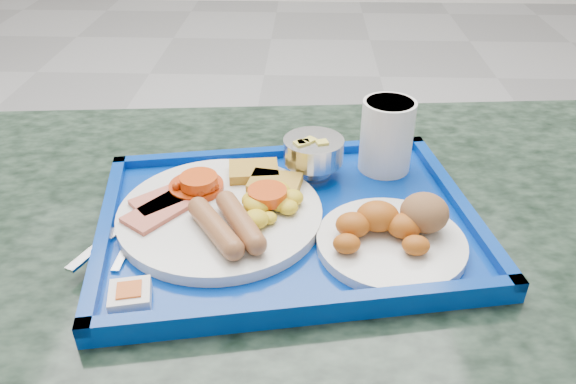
# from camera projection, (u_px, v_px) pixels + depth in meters

# --- Properties ---
(floor) EXTENTS (6.00, 6.00, 0.00)m
(floor) POSITION_uv_depth(u_px,v_px,m) (239.00, 205.00, 2.12)
(floor) COLOR gray
(floor) RESTS_ON ground
(table) EXTENTS (1.26, 0.90, 0.75)m
(table) POSITION_uv_depth(u_px,v_px,m) (275.00, 338.00, 0.83)
(table) COLOR slate
(table) RESTS_ON floor
(tray) EXTENTS (0.53, 0.43, 0.03)m
(tray) POSITION_uv_depth(u_px,v_px,m) (288.00, 222.00, 0.73)
(tray) COLOR #032F97
(tray) RESTS_ON table
(main_plate) EXTENTS (0.26, 0.26, 0.04)m
(main_plate) POSITION_uv_depth(u_px,v_px,m) (227.00, 208.00, 0.72)
(main_plate) COLOR silver
(main_plate) RESTS_ON tray
(bread_plate) EXTENTS (0.18, 0.18, 0.06)m
(bread_plate) POSITION_uv_depth(u_px,v_px,m) (395.00, 232.00, 0.67)
(bread_plate) COLOR silver
(bread_plate) RESTS_ON tray
(fruit_bowl) EXTENTS (0.09, 0.09, 0.06)m
(fruit_bowl) POSITION_uv_depth(u_px,v_px,m) (313.00, 152.00, 0.80)
(fruit_bowl) COLOR #AAABAC
(fruit_bowl) RESTS_ON tray
(juice_cup) EXTENTS (0.08, 0.08, 0.11)m
(juice_cup) POSITION_uv_depth(u_px,v_px,m) (387.00, 134.00, 0.80)
(juice_cup) COLOR white
(juice_cup) RESTS_ON tray
(spoon) EXTENTS (0.03, 0.16, 0.01)m
(spoon) POSITION_uv_depth(u_px,v_px,m) (142.00, 210.00, 0.74)
(spoon) COLOR #AAABAC
(spoon) RESTS_ON tray
(knife) EXTENTS (0.08, 0.17, 0.00)m
(knife) POSITION_uv_depth(u_px,v_px,m) (120.00, 228.00, 0.70)
(knife) COLOR #AAABAC
(knife) RESTS_ON tray
(jam_packet) EXTENTS (0.05, 0.05, 0.02)m
(jam_packet) POSITION_uv_depth(u_px,v_px,m) (130.00, 295.00, 0.59)
(jam_packet) COLOR silver
(jam_packet) RESTS_ON tray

